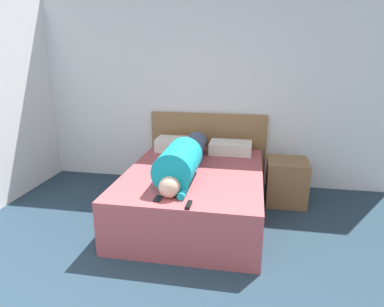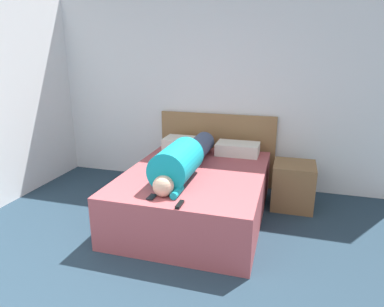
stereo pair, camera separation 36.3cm
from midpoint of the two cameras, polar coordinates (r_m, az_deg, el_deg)
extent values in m
cube|color=white|center=(4.83, 3.89, 10.23)|extent=(5.44, 0.06, 2.60)
cube|color=#A84C51|center=(3.95, 3.26, -6.77)|extent=(1.51, 1.98, 0.55)
cube|color=olive|center=(4.88, 6.23, 0.70)|extent=(1.63, 0.04, 1.01)
cube|color=brown|center=(4.41, 18.80, -5.09)|extent=(0.49, 0.50, 0.55)
sphere|color=#DBB293|center=(3.16, -1.55, -5.51)|extent=(0.20, 0.20, 0.20)
cylinder|color=#149EAD|center=(3.49, 0.45, -1.64)|extent=(0.39, 0.68, 0.39)
cylinder|color=#47567A|center=(4.20, 3.24, 0.64)|extent=(0.26, 0.81, 0.26)
cylinder|color=#149EAD|center=(3.20, 0.75, -6.48)|extent=(0.07, 0.22, 0.07)
cube|color=silver|center=(4.61, 1.17, 1.54)|extent=(0.57, 0.34, 0.17)
cube|color=silver|center=(4.49, 9.92, 0.75)|extent=(0.54, 0.34, 0.15)
cube|color=black|center=(3.01, 1.42, -8.57)|extent=(0.04, 0.15, 0.02)
cube|color=black|center=(3.17, -3.47, -7.32)|extent=(0.06, 0.13, 0.01)
camera|label=1|loc=(0.18, -87.14, 0.87)|focal=32.00mm
camera|label=2|loc=(0.18, 92.86, -0.87)|focal=32.00mm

